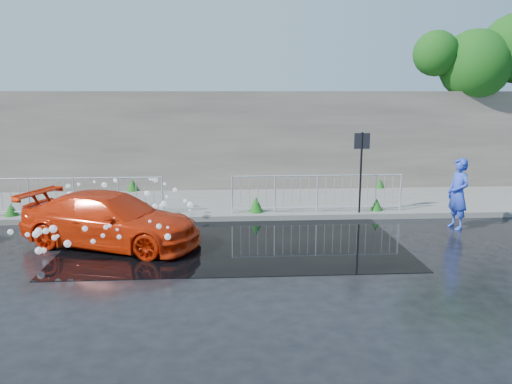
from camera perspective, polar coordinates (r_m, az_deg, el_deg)
ground at (r=11.43m, az=-4.96°, el=-7.09°), size 90.00×90.00×0.00m
pavement at (r=16.23m, az=-4.59°, el=-1.29°), size 30.00×4.00×0.15m
curb at (r=14.29m, az=-4.71°, el=-3.00°), size 30.00×0.25×0.16m
retaining_wall at (r=18.13m, az=-4.57°, el=5.87°), size 30.00×0.60×3.50m
puddle at (r=12.38m, az=-2.53°, el=-5.58°), size 8.00×5.00×0.01m
sign_post at (r=14.60m, az=11.94°, el=3.67°), size 0.45×0.06×2.50m
tree at (r=20.70m, az=24.99°, el=13.76°), size 5.09×2.57×6.46m
railing_left at (r=15.10m, az=-20.08°, el=-0.33°), size 5.05×0.05×1.10m
railing_right at (r=14.73m, az=7.02°, el=-0.00°), size 5.05×0.05×1.10m
weeds at (r=15.70m, az=-4.99°, el=-0.73°), size 12.17×3.93×0.46m
water_spray at (r=13.02m, az=-15.90°, el=-2.18°), size 3.65×5.55×1.08m
red_car at (r=12.35m, az=-16.26°, el=-3.05°), size 4.71×3.20×1.27m
person at (r=14.33m, az=22.10°, el=-0.19°), size 0.59×0.78×1.90m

